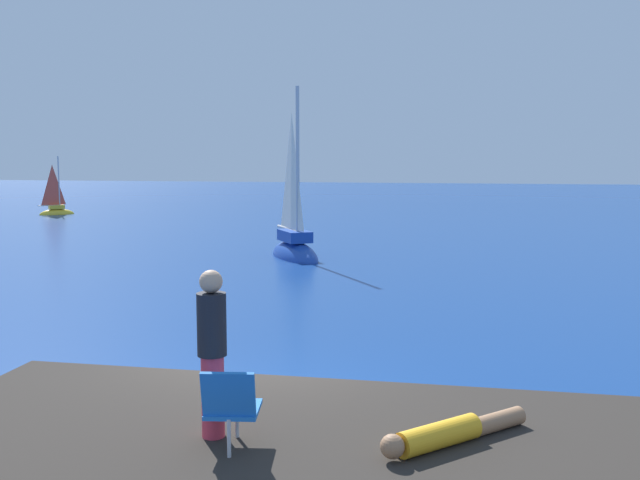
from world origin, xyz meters
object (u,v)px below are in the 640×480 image
person_standing (212,349)px  beach_chair (231,404)px  sailboat_near (295,248)px  person_sunbather (449,433)px  sailboat_far (57,211)px

person_standing → beach_chair: bearing=-173.9°
person_standing → beach_chair: 0.59m
sailboat_near → person_sunbather: (5.37, -18.10, 0.69)m
person_sunbather → beach_chair: 2.04m
person_sunbather → person_standing: 2.36m
person_sunbather → person_standing: size_ratio=0.84×
sailboat_near → beach_chair: size_ratio=8.05×
sailboat_far → person_sunbather: bearing=-95.8°
person_sunbather → beach_chair: (-1.95, -0.49, 0.33)m
person_sunbather → beach_chair: beach_chair is taller
sailboat_far → person_standing: (20.75, -33.40, 1.58)m
sailboat_near → sailboat_far: 23.20m
beach_chair → person_standing: bearing=34.5°
person_standing → beach_chair: size_ratio=2.03×
sailboat_near → sailboat_far: bearing=-162.6°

